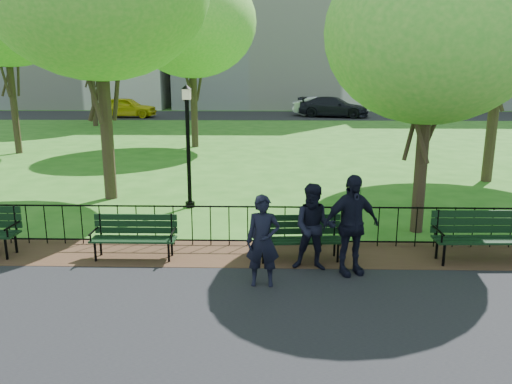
{
  "coord_description": "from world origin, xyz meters",
  "views": [
    {
      "loc": [
        -0.56,
        -8.24,
        3.68
      ],
      "look_at": [
        -0.81,
        1.5,
        1.33
      ],
      "focal_mm": 35.0,
      "sensor_mm": 36.0,
      "label": 1
    }
  ],
  "objects_px": {
    "park_bench_right_a": "(482,231)",
    "sedan_silver": "(320,106)",
    "park_bench_main": "(284,232)",
    "lamppost": "(188,142)",
    "sedan_dark": "(334,107)",
    "taxi": "(126,107)",
    "tree_near_e": "(432,33)",
    "person_mid": "(314,227)",
    "person_left": "(263,241)",
    "tree_far_w": "(88,21)",
    "park_bench_left_a": "(134,232)",
    "tree_far_c": "(192,22)",
    "person_right": "(351,225)"
  },
  "relations": [
    {
      "from": "person_mid",
      "to": "taxi",
      "type": "height_order",
      "value": "person_mid"
    },
    {
      "from": "park_bench_right_a",
      "to": "lamppost",
      "type": "distance_m",
      "value": 7.59
    },
    {
      "from": "tree_near_e",
      "to": "taxi",
      "type": "relative_size",
      "value": 1.34
    },
    {
      "from": "park_bench_left_a",
      "to": "tree_near_e",
      "type": "height_order",
      "value": "tree_near_e"
    },
    {
      "from": "tree_far_c",
      "to": "person_left",
      "type": "bearing_deg",
      "value": -77.8
    },
    {
      "from": "park_bench_main",
      "to": "sedan_silver",
      "type": "distance_m",
      "value": 33.98
    },
    {
      "from": "tree_far_c",
      "to": "tree_far_w",
      "type": "height_order",
      "value": "tree_far_w"
    },
    {
      "from": "person_mid",
      "to": "park_bench_main",
      "type": "bearing_deg",
      "value": 145.96
    },
    {
      "from": "tree_far_c",
      "to": "tree_near_e",
      "type": "bearing_deg",
      "value": -61.92
    },
    {
      "from": "person_right",
      "to": "tree_near_e",
      "type": "bearing_deg",
      "value": 33.82
    },
    {
      "from": "tree_near_e",
      "to": "person_mid",
      "type": "distance_m",
      "value": 5.11
    },
    {
      "from": "tree_near_e",
      "to": "sedan_dark",
      "type": "bearing_deg",
      "value": 86.5
    },
    {
      "from": "lamppost",
      "to": "sedan_dark",
      "type": "bearing_deg",
      "value": 75.08
    },
    {
      "from": "park_bench_right_a",
      "to": "sedan_silver",
      "type": "bearing_deg",
      "value": 87.98
    },
    {
      "from": "person_right",
      "to": "park_bench_right_a",
      "type": "bearing_deg",
      "value": -3.93
    },
    {
      "from": "park_bench_main",
      "to": "sedan_dark",
      "type": "relative_size",
      "value": 0.32
    },
    {
      "from": "tree_far_c",
      "to": "park_bench_right_a",
      "type": "bearing_deg",
      "value": -62.76
    },
    {
      "from": "park_bench_main",
      "to": "park_bench_left_a",
      "type": "relative_size",
      "value": 1.09
    },
    {
      "from": "tree_near_e",
      "to": "park_bench_main",
      "type": "bearing_deg",
      "value": -148.61
    },
    {
      "from": "taxi",
      "to": "park_bench_main",
      "type": "bearing_deg",
      "value": -157.62
    },
    {
      "from": "person_left",
      "to": "park_bench_right_a",
      "type": "bearing_deg",
      "value": 17.49
    },
    {
      "from": "park_bench_right_a",
      "to": "taxi",
      "type": "bearing_deg",
      "value": 115.01
    },
    {
      "from": "person_left",
      "to": "person_right",
      "type": "distance_m",
      "value": 1.71
    },
    {
      "from": "park_bench_left_a",
      "to": "sedan_silver",
      "type": "bearing_deg",
      "value": 77.87
    },
    {
      "from": "person_mid",
      "to": "sedan_dark",
      "type": "bearing_deg",
      "value": 88.04
    },
    {
      "from": "lamppost",
      "to": "person_right",
      "type": "height_order",
      "value": "lamppost"
    },
    {
      "from": "park_bench_main",
      "to": "sedan_dark",
      "type": "bearing_deg",
      "value": 77.04
    },
    {
      "from": "park_bench_right_a",
      "to": "tree_near_e",
      "type": "bearing_deg",
      "value": 109.14
    },
    {
      "from": "park_bench_right_a",
      "to": "person_right",
      "type": "xyz_separation_m",
      "value": [
        -2.7,
        -0.71,
        0.33
      ]
    },
    {
      "from": "person_mid",
      "to": "tree_near_e",
      "type": "bearing_deg",
      "value": 48.33
    },
    {
      "from": "sedan_dark",
      "to": "person_left",
      "type": "bearing_deg",
      "value": -172.62
    },
    {
      "from": "park_bench_main",
      "to": "tree_near_e",
      "type": "distance_m",
      "value": 5.41
    },
    {
      "from": "park_bench_main",
      "to": "person_right",
      "type": "bearing_deg",
      "value": -31.9
    },
    {
      "from": "taxi",
      "to": "person_mid",
      "type": "bearing_deg",
      "value": -157.02
    },
    {
      "from": "taxi",
      "to": "lamppost",
      "type": "bearing_deg",
      "value": -159.42
    },
    {
      "from": "tree_near_e",
      "to": "tree_far_w",
      "type": "bearing_deg",
      "value": 123.88
    },
    {
      "from": "lamppost",
      "to": "taxi",
      "type": "bearing_deg",
      "value": 108.92
    },
    {
      "from": "park_bench_main",
      "to": "person_left",
      "type": "relative_size",
      "value": 1.13
    },
    {
      "from": "person_mid",
      "to": "person_left",
      "type": "bearing_deg",
      "value": -136.37
    },
    {
      "from": "lamppost",
      "to": "person_mid",
      "type": "relative_size",
      "value": 2.01
    },
    {
      "from": "park_bench_main",
      "to": "park_bench_right_a",
      "type": "distance_m",
      "value": 3.91
    },
    {
      "from": "park_bench_main",
      "to": "tree_far_w",
      "type": "distance_m",
      "value": 28.64
    },
    {
      "from": "person_right",
      "to": "sedan_silver",
      "type": "bearing_deg",
      "value": 66.54
    },
    {
      "from": "park_bench_right_a",
      "to": "person_mid",
      "type": "height_order",
      "value": "person_mid"
    },
    {
      "from": "person_mid",
      "to": "sedan_dark",
      "type": "relative_size",
      "value": 0.29
    },
    {
      "from": "park_bench_right_a",
      "to": "tree_far_c",
      "type": "relative_size",
      "value": 0.23
    },
    {
      "from": "park_bench_left_a",
      "to": "tree_near_e",
      "type": "distance_m",
      "value": 7.57
    },
    {
      "from": "sedan_dark",
      "to": "park_bench_main",
      "type": "bearing_deg",
      "value": -172.27
    },
    {
      "from": "lamppost",
      "to": "tree_near_e",
      "type": "bearing_deg",
      "value": -19.68
    },
    {
      "from": "tree_far_c",
      "to": "lamppost",
      "type": "bearing_deg",
      "value": -82.51
    }
  ]
}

